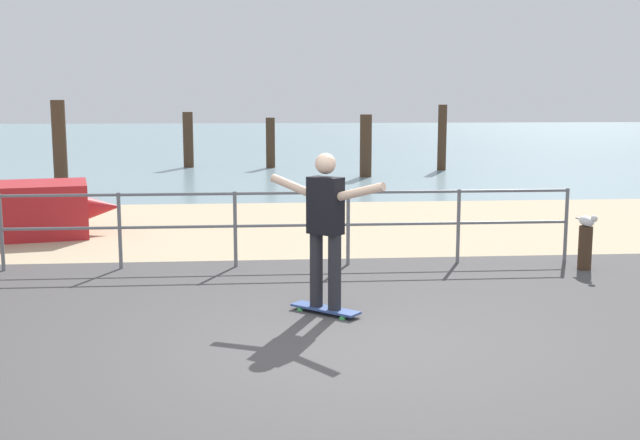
# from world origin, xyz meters

# --- Properties ---
(ground_plane) EXTENTS (24.00, 10.00, 0.04)m
(ground_plane) POSITION_xyz_m (0.00, -1.00, 0.00)
(ground_plane) COLOR #474444
(ground_plane) RESTS_ON ground
(beach_strip) EXTENTS (24.00, 6.00, 0.04)m
(beach_strip) POSITION_xyz_m (0.00, 7.00, 0.00)
(beach_strip) COLOR tan
(beach_strip) RESTS_ON ground
(sea_surface) EXTENTS (72.00, 50.00, 0.04)m
(sea_surface) POSITION_xyz_m (0.00, 35.00, 0.00)
(sea_surface) COLOR #75939E
(sea_surface) RESTS_ON ground
(railing_fence) EXTENTS (12.34, 0.05, 1.05)m
(railing_fence) POSITION_xyz_m (-2.56, 3.60, 0.70)
(railing_fence) COLOR slate
(railing_fence) RESTS_ON ground
(skateboard) EXTENTS (0.73, 0.68, 0.08)m
(skateboard) POSITION_xyz_m (-0.03, 1.16, 0.07)
(skateboard) COLOR #334C8C
(skateboard) RESTS_ON ground
(skateboarder) EXTENTS (1.15, 1.02, 1.65)m
(skateboarder) POSITION_xyz_m (-0.03, 1.16, 1.02)
(skateboarder) COLOR #26262B
(skateboarder) RESTS_ON skateboard
(bollard_short) EXTENTS (0.18, 0.18, 0.60)m
(bollard_short) POSITION_xyz_m (3.63, 3.05, 0.30)
(bollard_short) COLOR #422D1E
(bollard_short) RESTS_ON ground
(seagull) EXTENTS (0.17, 0.49, 0.18)m
(seagull) POSITION_xyz_m (3.63, 3.03, 0.68)
(seagull) COLOR white
(seagull) RESTS_ON bollard_short
(groyne_post_0) EXTENTS (0.34, 0.34, 2.22)m
(groyne_post_0) POSITION_xyz_m (-5.52, 12.92, 1.11)
(groyne_post_0) COLOR #422D1E
(groyne_post_0) RESTS_ON ground
(groyne_post_1) EXTENTS (0.33, 0.33, 1.80)m
(groyne_post_1) POSITION_xyz_m (-2.87, 18.87, 0.90)
(groyne_post_1) COLOR #422D1E
(groyne_post_1) RESTS_ON ground
(groyne_post_2) EXTENTS (0.29, 0.29, 1.62)m
(groyne_post_2) POSITION_xyz_m (-0.23, 18.51, 0.81)
(groyne_post_2) COLOR #422D1E
(groyne_post_2) RESTS_ON ground
(groyne_post_3) EXTENTS (0.34, 0.34, 1.79)m
(groyne_post_3) POSITION_xyz_m (2.41, 15.38, 0.90)
(groyne_post_3) COLOR #422D1E
(groyne_post_3) RESTS_ON ground
(groyne_post_4) EXTENTS (0.27, 0.27, 2.04)m
(groyne_post_4) POSITION_xyz_m (5.06, 17.21, 1.02)
(groyne_post_4) COLOR #422D1E
(groyne_post_4) RESTS_ON ground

